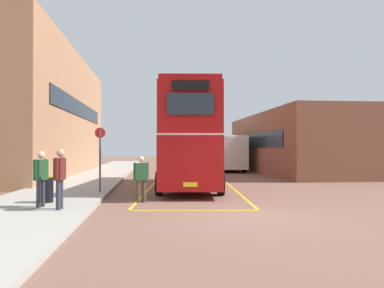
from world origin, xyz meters
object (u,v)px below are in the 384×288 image
object	(u,v)px
single_deck_bus	(224,152)
bus_stop_sign	(100,153)
pedestrian_waiting_far	(41,175)
pedestrian_waiting_near	(60,174)
litter_bin	(46,189)
double_decker_bus	(189,137)
pedestrian_boarding	(141,176)

from	to	relation	value
single_deck_bus	bus_stop_sign	world-z (taller)	single_deck_bus
single_deck_bus	pedestrian_waiting_far	distance (m)	23.31
pedestrian_waiting_near	pedestrian_waiting_far	size ratio (longest dim) A/B	1.04
single_deck_bus	litter_bin	xyz separation A→B (m)	(-9.85, -20.11, -1.05)
single_deck_bus	bus_stop_sign	size ratio (longest dim) A/B	3.26
bus_stop_sign	double_decker_bus	bearing A→B (deg)	32.01
pedestrian_waiting_near	litter_bin	distance (m)	1.87
single_deck_bus	litter_bin	world-z (taller)	single_deck_bus
double_decker_bus	litter_bin	bearing A→B (deg)	-133.54
pedestrian_boarding	pedestrian_waiting_near	xyz separation A→B (m)	(-2.33, -2.21, 0.23)
double_decker_bus	bus_stop_sign	size ratio (longest dim) A/B	3.80
pedestrian_waiting_far	litter_bin	size ratio (longest dim) A/B	1.95
pedestrian_waiting_near	litter_bin	bearing A→B (deg)	117.43
pedestrian_boarding	pedestrian_waiting_near	bearing A→B (deg)	-136.61
litter_bin	bus_stop_sign	world-z (taller)	bus_stop_sign
pedestrian_waiting_far	pedestrian_waiting_near	bearing A→B (deg)	-36.49
pedestrian_boarding	pedestrian_waiting_far	xyz separation A→B (m)	(-3.02, -1.70, 0.17)
double_decker_bus	single_deck_bus	bearing A→B (deg)	72.80
pedestrian_waiting_near	pedestrian_waiting_far	world-z (taller)	pedestrian_waiting_near
pedestrian_waiting_far	pedestrian_boarding	bearing A→B (deg)	29.31
litter_bin	single_deck_bus	bearing A→B (deg)	63.90
double_decker_bus	pedestrian_waiting_near	bearing A→B (deg)	-122.27
single_deck_bus	pedestrian_waiting_near	world-z (taller)	single_deck_bus
single_deck_bus	bus_stop_sign	xyz separation A→B (m)	(-8.51, -16.97, 0.12)
pedestrian_waiting_far	litter_bin	bearing A→B (deg)	96.79
litter_bin	bus_stop_sign	size ratio (longest dim) A/B	0.33
double_decker_bus	bus_stop_sign	xyz separation A→B (m)	(-4.04, -2.53, -0.75)
bus_stop_sign	pedestrian_boarding	bearing A→B (deg)	-54.12
pedestrian_boarding	litter_bin	world-z (taller)	pedestrian_boarding
pedestrian_waiting_near	pedestrian_waiting_far	bearing A→B (deg)	143.51
pedestrian_boarding	pedestrian_waiting_far	size ratio (longest dim) A/B	0.97
double_decker_bus	pedestrian_waiting_near	xyz separation A→B (m)	(-4.57, -7.23, -1.32)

